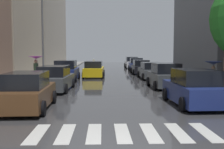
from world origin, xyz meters
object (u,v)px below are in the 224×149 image
at_px(parked_car_right_nearest, 194,89).
at_px(pedestrian_near_tree, 213,68).
at_px(parked_car_right_fourth, 141,67).
at_px(parked_car_right_third, 151,71).
at_px(parked_car_right_second, 165,76).
at_px(parked_car_right_fifth, 136,65).
at_px(parked_car_left_third, 66,71).
at_px(parked_car_right_sixth, 132,63).
at_px(taxi_midroad, 94,70).
at_px(parked_car_left_second, 55,79).
at_px(pedestrian_far_side, 36,63).
at_px(lamp_post_left, 43,29).
at_px(parked_car_left_nearest, 28,92).

xyz_separation_m(parked_car_right_nearest, pedestrian_near_tree, (2.49, 3.85, 0.73)).
bearing_deg(parked_car_right_fourth, pedestrian_near_tree, -169.92).
bearing_deg(parked_car_right_third, parked_car_right_fourth, 1.35).
height_order(parked_car_right_second, parked_car_right_fifth, parked_car_right_second).
bearing_deg(parked_car_right_second, parked_car_left_third, 56.12).
distance_m(parked_car_right_sixth, taxi_midroad, 16.81).
bearing_deg(parked_car_left_second, pedestrian_far_side, 38.23).
xyz_separation_m(parked_car_left_third, parked_car_right_sixth, (7.81, 19.23, -0.04)).
xyz_separation_m(parked_car_right_sixth, lamp_post_left, (-9.54, -20.53, 3.64)).
relative_size(parked_car_left_nearest, parked_car_right_fifth, 0.97).
xyz_separation_m(parked_car_right_nearest, parked_car_right_fifth, (0.16, 24.27, -0.02)).
bearing_deg(parked_car_right_nearest, parked_car_right_second, -2.96).
distance_m(taxi_midroad, pedestrian_far_side, 8.16).
relative_size(parked_car_left_second, parked_car_right_nearest, 1.06).
distance_m(parked_car_left_second, parked_car_right_sixth, 26.60).
relative_size(parked_car_right_third, parked_car_right_sixth, 1.03).
height_order(parked_car_left_third, parked_car_right_fourth, parked_car_left_third).
bearing_deg(parked_car_left_second, pedestrian_near_tree, -95.51).
bearing_deg(taxi_midroad, parked_car_right_fourth, -50.72).
distance_m(parked_car_left_second, parked_car_right_nearest, 9.22).
height_order(pedestrian_far_side, lamp_post_left, lamp_post_left).
bearing_deg(parked_car_right_nearest, pedestrian_far_side, 47.89).
bearing_deg(pedestrian_near_tree, parked_car_left_second, 172.63).
relative_size(parked_car_right_fifth, parked_car_right_sixth, 1.00).
distance_m(taxi_midroad, lamp_post_left, 7.18).
bearing_deg(parked_car_right_sixth, pedestrian_far_side, 157.62).
relative_size(parked_car_right_nearest, parked_car_right_third, 0.96).
xyz_separation_m(taxi_midroad, pedestrian_far_side, (-4.13, -6.98, 0.95)).
relative_size(parked_car_right_nearest, parked_car_right_sixth, 0.99).
xyz_separation_m(parked_car_left_nearest, parked_car_right_second, (7.84, 7.25, 0.04)).
xyz_separation_m(parked_car_left_nearest, taxi_midroad, (2.49, 15.60, -0.02)).
bearing_deg(taxi_midroad, parked_car_right_second, -145.23).
bearing_deg(parked_car_left_second, lamp_post_left, 22.65).
relative_size(parked_car_left_nearest, parked_car_right_nearest, 0.98).
relative_size(parked_car_left_second, parked_car_right_second, 1.14).
height_order(parked_car_right_fourth, pedestrian_near_tree, pedestrian_near_tree).
bearing_deg(parked_car_right_second, pedestrian_near_tree, -138.96).
distance_m(parked_car_left_nearest, pedestrian_near_tree, 11.22).
height_order(parked_car_left_second, parked_car_right_fourth, parked_car_left_second).
xyz_separation_m(parked_car_left_nearest, lamp_post_left, (-1.58, 10.96, 3.65)).
bearing_deg(parked_car_left_third, parked_car_left_second, -178.51).
bearing_deg(lamp_post_left, parked_car_left_third, 36.97).
bearing_deg(lamp_post_left, parked_car_right_third, 16.92).
bearing_deg(parked_car_left_second, parked_car_right_sixth, -14.20).
distance_m(parked_car_left_third, taxi_midroad, 4.08).
xyz_separation_m(pedestrian_far_side, lamp_post_left, (0.06, 2.34, 2.73)).
height_order(parked_car_right_fifth, parked_car_right_sixth, parked_car_right_sixth).
bearing_deg(parked_car_left_second, parked_car_right_second, -78.29).
height_order(parked_car_right_fifth, pedestrian_far_side, pedestrian_far_side).
height_order(parked_car_right_third, taxi_midroad, taxi_midroad).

